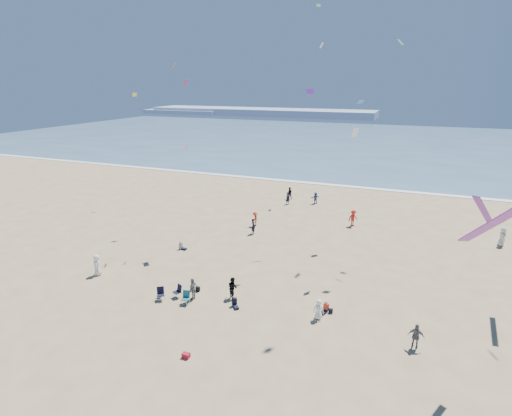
% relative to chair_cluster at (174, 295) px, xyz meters
% --- Properties ---
extents(ground, '(220.00, 220.00, 0.00)m').
position_rel_chair_cluster_xyz_m(ground, '(3.72, -5.95, -0.50)').
color(ground, tan).
rests_on(ground, ground).
extents(ocean, '(220.00, 100.00, 0.06)m').
position_rel_chair_cluster_xyz_m(ocean, '(3.72, 89.05, -0.47)').
color(ocean, '#476B84').
rests_on(ocean, ground).
extents(surf_line, '(220.00, 1.20, 0.08)m').
position_rel_chair_cluster_xyz_m(surf_line, '(3.72, 39.05, -0.46)').
color(surf_line, white).
rests_on(surf_line, ground).
extents(headland_far, '(110.00, 20.00, 3.20)m').
position_rel_chair_cluster_xyz_m(headland_far, '(-56.28, 164.05, 1.10)').
color(headland_far, '#7A8EA8').
rests_on(headland_far, ground).
extents(headland_near, '(40.00, 14.00, 2.00)m').
position_rel_chair_cluster_xyz_m(headland_near, '(-96.28, 159.05, 0.50)').
color(headland_near, '#7A8EA8').
rests_on(headland_near, ground).
extents(standing_flyers, '(33.63, 46.20, 1.91)m').
position_rel_chair_cluster_xyz_m(standing_flyers, '(8.07, 9.20, 0.36)').
color(standing_flyers, red).
rests_on(standing_flyers, ground).
extents(seated_group, '(17.07, 19.66, 0.84)m').
position_rel_chair_cluster_xyz_m(seated_group, '(6.68, -1.44, -0.08)').
color(seated_group, white).
rests_on(seated_group, ground).
extents(chair_cluster, '(2.77, 1.62, 1.00)m').
position_rel_chair_cluster_xyz_m(chair_cluster, '(0.00, 0.00, 0.00)').
color(chair_cluster, black).
rests_on(chair_cluster, ground).
extents(white_tote, '(0.35, 0.20, 0.40)m').
position_rel_chair_cluster_xyz_m(white_tote, '(-1.27, -0.03, -0.30)').
color(white_tote, white).
rests_on(white_tote, ground).
extents(black_backpack, '(0.30, 0.22, 0.38)m').
position_rel_chair_cluster_xyz_m(black_backpack, '(0.93, 1.87, -0.31)').
color(black_backpack, black).
rests_on(black_backpack, ground).
extents(cooler, '(0.45, 0.30, 0.30)m').
position_rel_chair_cluster_xyz_m(cooler, '(4.17, -5.28, -0.35)').
color(cooler, maroon).
rests_on(cooler, ground).
extents(navy_bag, '(0.28, 0.18, 0.34)m').
position_rel_chair_cluster_xyz_m(navy_bag, '(11.17, 2.62, -0.33)').
color(navy_bag, black).
rests_on(navy_bag, ground).
extents(kites_aloft, '(44.37, 44.80, 24.46)m').
position_rel_chair_cluster_xyz_m(kites_aloft, '(13.16, 6.85, 14.64)').
color(kites_aloft, white).
rests_on(kites_aloft, ground).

